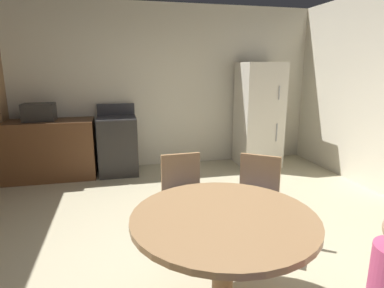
{
  "coord_description": "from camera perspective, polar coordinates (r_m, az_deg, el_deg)",
  "views": [
    {
      "loc": [
        -0.61,
        -2.33,
        1.67
      ],
      "look_at": [
        0.21,
        1.09,
        0.83
      ],
      "focal_mm": 29.88,
      "sensor_mm": 36.0,
      "label": 1
    }
  ],
  "objects": [
    {
      "name": "dining_table",
      "position": [
        2.15,
        5.63,
        -16.29
      ],
      "size": [
        1.19,
        1.19,
        0.76
      ],
      "color": "#9E754C",
      "rests_on": "ground"
    },
    {
      "name": "refrigerator",
      "position": [
        5.64,
        11.79,
        5.11
      ],
      "size": [
        0.68,
        0.68,
        1.76
      ],
      "color": "silver",
      "rests_on": "ground"
    },
    {
      "name": "kitchen_counter",
      "position": [
        5.38,
        -26.01,
        -1.04
      ],
      "size": [
        1.71,
        0.6,
        0.9
      ],
      "primitive_type": "cube",
      "color": "brown",
      "rests_on": "ground"
    },
    {
      "name": "oven_range",
      "position": [
        5.24,
        -13.1,
        -0.17
      ],
      "size": [
        0.6,
        0.6,
        1.1
      ],
      "color": "#2D2B28",
      "rests_on": "ground"
    },
    {
      "name": "ground_plane",
      "position": [
        2.93,
        1.06,
        -21.28
      ],
      "size": [
        14.0,
        14.0,
        0.0
      ],
      "primitive_type": "plane",
      "color": "beige"
    },
    {
      "name": "microwave",
      "position": [
        5.26,
        -25.62,
        5.15
      ],
      "size": [
        0.44,
        0.32,
        0.26
      ],
      "primitive_type": "cube",
      "color": "#2D2B28",
      "rests_on": "kitchen_counter"
    },
    {
      "name": "chair_north",
      "position": [
        3.06,
        -1.48,
        -8.96
      ],
      "size": [
        0.42,
        0.42,
        0.87
      ],
      "rotation": [
        0.0,
        0.0,
        4.76
      ],
      "color": "#9E754C",
      "rests_on": "ground"
    },
    {
      "name": "wall_back",
      "position": [
        5.54,
        -7.19,
        10.03
      ],
      "size": [
        5.95,
        0.12,
        2.7
      ],
      "primitive_type": "cube",
      "color": "silver",
      "rests_on": "ground"
    },
    {
      "name": "chair_northeast",
      "position": [
        3.08,
        11.41,
        -9.09
      ],
      "size": [
        0.56,
        0.56,
        0.87
      ],
      "rotation": [
        0.0,
        0.0,
        4.07
      ],
      "color": "#9E754C",
      "rests_on": "ground"
    }
  ]
}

